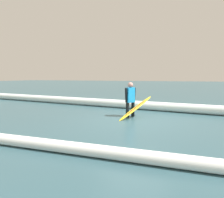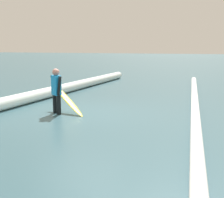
# 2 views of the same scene
# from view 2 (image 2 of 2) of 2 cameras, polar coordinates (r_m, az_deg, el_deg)

# --- Properties ---
(ground_plane) EXTENTS (140.47, 140.47, 0.00)m
(ground_plane) POSITION_cam_2_polar(r_m,az_deg,el_deg) (9.88, -6.18, -2.57)
(ground_plane) COLOR #30525B
(surfer) EXTENTS (0.36, 0.52, 1.44)m
(surfer) POSITION_cam_2_polar(r_m,az_deg,el_deg) (9.70, -10.44, 1.88)
(surfer) COLOR black
(surfer) RESTS_ON ground_plane
(surfboard) EXTENTS (1.12, 1.59, 0.88)m
(surfboard) POSITION_cam_2_polar(r_m,az_deg,el_deg) (9.91, -8.43, -0.10)
(surfboard) COLOR yellow
(surfboard) RESTS_ON ground_plane
(wave_crest_midground) EXTENTS (23.17, 1.60, 0.27)m
(wave_crest_midground) POSITION_cam_2_polar(r_m,az_deg,el_deg) (7.42, 15.57, -6.09)
(wave_crest_midground) COLOR white
(wave_crest_midground) RESTS_ON ground_plane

